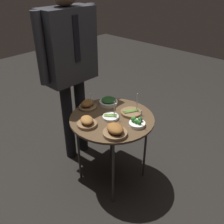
{
  "coord_description": "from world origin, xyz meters",
  "views": [
    {
      "loc": [
        -1.23,
        -1.16,
        1.67
      ],
      "look_at": [
        0.0,
        0.0,
        0.69
      ],
      "focal_mm": 40.0,
      "sensor_mm": 36.0,
      "label": 1
    }
  ],
  "objects_px": {
    "bowl_asparagus_center": "(131,112)",
    "bowl_roast_front_left": "(115,131)",
    "bowl_asparagus_near_rim": "(110,117)",
    "bowl_spinach_back_left": "(109,102)",
    "bowl_roast_mid_right": "(87,122)",
    "bowl_roast_mid_left": "(88,105)",
    "waiter_figure": "(69,55)",
    "bowl_broccoli_front_center": "(137,123)",
    "serving_cart": "(112,122)"
  },
  "relations": [
    {
      "from": "serving_cart",
      "to": "bowl_spinach_back_left",
      "type": "relative_size",
      "value": 4.27
    },
    {
      "from": "bowl_roast_mid_right",
      "to": "bowl_asparagus_near_rim",
      "type": "xyz_separation_m",
      "value": [
        0.2,
        -0.05,
        -0.02
      ]
    },
    {
      "from": "bowl_asparagus_center",
      "to": "bowl_roast_front_left",
      "type": "distance_m",
      "value": 0.32
    },
    {
      "from": "bowl_roast_mid_right",
      "to": "bowl_asparagus_center",
      "type": "relative_size",
      "value": 0.84
    },
    {
      "from": "bowl_roast_mid_left",
      "to": "bowl_broccoli_front_center",
      "type": "distance_m",
      "value": 0.47
    },
    {
      "from": "bowl_spinach_back_left",
      "to": "waiter_figure",
      "type": "height_order",
      "value": "waiter_figure"
    },
    {
      "from": "bowl_spinach_back_left",
      "to": "bowl_roast_mid_left",
      "type": "relative_size",
      "value": 1.05
    },
    {
      "from": "bowl_asparagus_center",
      "to": "bowl_roast_mid_left",
      "type": "distance_m",
      "value": 0.37
    },
    {
      "from": "bowl_spinach_back_left",
      "to": "bowl_asparagus_center",
      "type": "distance_m",
      "value": 0.25
    },
    {
      "from": "bowl_roast_mid_right",
      "to": "bowl_spinach_back_left",
      "type": "bearing_deg",
      "value": 18.05
    },
    {
      "from": "serving_cart",
      "to": "bowl_asparagus_center",
      "type": "xyz_separation_m",
      "value": [
        0.15,
        -0.08,
        0.06
      ]
    },
    {
      "from": "bowl_roast_mid_left",
      "to": "bowl_roast_front_left",
      "type": "bearing_deg",
      "value": -106.65
    },
    {
      "from": "bowl_spinach_back_left",
      "to": "bowl_roast_front_left",
      "type": "height_order",
      "value": "bowl_roast_front_left"
    },
    {
      "from": "bowl_roast_mid_right",
      "to": "bowl_roast_front_left",
      "type": "xyz_separation_m",
      "value": [
        0.06,
        -0.23,
        0.0
      ]
    },
    {
      "from": "bowl_spinach_back_left",
      "to": "bowl_roast_mid_left",
      "type": "bearing_deg",
      "value": 155.16
    },
    {
      "from": "bowl_asparagus_center",
      "to": "bowl_broccoli_front_center",
      "type": "relative_size",
      "value": 1.22
    },
    {
      "from": "serving_cart",
      "to": "bowl_spinach_back_left",
      "type": "height_order",
      "value": "bowl_spinach_back_left"
    },
    {
      "from": "bowl_roast_mid_right",
      "to": "waiter_figure",
      "type": "height_order",
      "value": "waiter_figure"
    },
    {
      "from": "bowl_asparagus_near_rim",
      "to": "waiter_figure",
      "type": "bearing_deg",
      "value": 86.61
    },
    {
      "from": "bowl_broccoli_front_center",
      "to": "bowl_asparagus_near_rim",
      "type": "bearing_deg",
      "value": 104.92
    },
    {
      "from": "bowl_spinach_back_left",
      "to": "bowl_asparagus_near_rim",
      "type": "relative_size",
      "value": 1.02
    },
    {
      "from": "bowl_asparagus_near_rim",
      "to": "bowl_asparagus_center",
      "type": "bearing_deg",
      "value": -25.7
    },
    {
      "from": "serving_cart",
      "to": "bowl_roast_front_left",
      "type": "distance_m",
      "value": 0.25
    },
    {
      "from": "serving_cart",
      "to": "bowl_roast_mid_left",
      "type": "xyz_separation_m",
      "value": [
        -0.03,
        0.25,
        0.08
      ]
    },
    {
      "from": "bowl_asparagus_near_rim",
      "to": "bowl_spinach_back_left",
      "type": "bearing_deg",
      "value": 47.26
    },
    {
      "from": "bowl_roast_front_left",
      "to": "bowl_asparagus_near_rim",
      "type": "bearing_deg",
      "value": 51.67
    },
    {
      "from": "bowl_spinach_back_left",
      "to": "bowl_asparagus_near_rim",
      "type": "bearing_deg",
      "value": -132.74
    },
    {
      "from": "bowl_spinach_back_left",
      "to": "bowl_asparagus_center",
      "type": "bearing_deg",
      "value": -88.84
    },
    {
      "from": "serving_cart",
      "to": "bowl_roast_front_left",
      "type": "height_order",
      "value": "bowl_roast_front_left"
    },
    {
      "from": "bowl_roast_mid_right",
      "to": "bowl_spinach_back_left",
      "type": "relative_size",
      "value": 0.97
    },
    {
      "from": "serving_cart",
      "to": "bowl_spinach_back_left",
      "type": "xyz_separation_m",
      "value": [
        0.14,
        0.17,
        0.07
      ]
    },
    {
      "from": "bowl_roast_front_left",
      "to": "bowl_spinach_back_left",
      "type": "bearing_deg",
      "value": 49.46
    },
    {
      "from": "bowl_asparagus_center",
      "to": "waiter_figure",
      "type": "xyz_separation_m",
      "value": [
        -0.13,
        0.58,
        0.38
      ]
    },
    {
      "from": "bowl_roast_mid_left",
      "to": "bowl_roast_mid_right",
      "type": "bearing_deg",
      "value": -133.35
    },
    {
      "from": "serving_cart",
      "to": "bowl_asparagus_center",
      "type": "height_order",
      "value": "bowl_asparagus_center"
    },
    {
      "from": "bowl_roast_mid_left",
      "to": "bowl_broccoli_front_center",
      "type": "relative_size",
      "value": 1.01
    },
    {
      "from": "bowl_broccoli_front_center",
      "to": "bowl_spinach_back_left",
      "type": "bearing_deg",
      "value": 75.87
    },
    {
      "from": "bowl_roast_front_left",
      "to": "bowl_broccoli_front_center",
      "type": "bearing_deg",
      "value": -10.92
    },
    {
      "from": "bowl_roast_mid_right",
      "to": "waiter_figure",
      "type": "distance_m",
      "value": 0.62
    },
    {
      "from": "bowl_asparagus_near_rim",
      "to": "bowl_asparagus_center",
      "type": "distance_m",
      "value": 0.18
    },
    {
      "from": "serving_cart",
      "to": "bowl_roast_front_left",
      "type": "relative_size",
      "value": 3.83
    },
    {
      "from": "bowl_roast_mid_right",
      "to": "bowl_asparagus_near_rim",
      "type": "relative_size",
      "value": 0.99
    },
    {
      "from": "bowl_asparagus_near_rim",
      "to": "waiter_figure",
      "type": "xyz_separation_m",
      "value": [
        0.03,
        0.5,
        0.38
      ]
    },
    {
      "from": "bowl_asparagus_near_rim",
      "to": "bowl_roast_mid_right",
      "type": "bearing_deg",
      "value": 164.9
    },
    {
      "from": "bowl_spinach_back_left",
      "to": "bowl_asparagus_near_rim",
      "type": "height_order",
      "value": "bowl_asparagus_near_rim"
    },
    {
      "from": "bowl_roast_mid_right",
      "to": "bowl_roast_mid_left",
      "type": "bearing_deg",
      "value": 46.65
    },
    {
      "from": "bowl_asparagus_center",
      "to": "bowl_broccoli_front_center",
      "type": "xyz_separation_m",
      "value": [
        -0.1,
        -0.14,
        0.01
      ]
    },
    {
      "from": "bowl_broccoli_front_center",
      "to": "waiter_figure",
      "type": "distance_m",
      "value": 0.81
    },
    {
      "from": "bowl_roast_front_left",
      "to": "bowl_roast_mid_left",
      "type": "distance_m",
      "value": 0.45
    },
    {
      "from": "waiter_figure",
      "to": "bowl_asparagus_center",
      "type": "bearing_deg",
      "value": -77.22
    }
  ]
}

